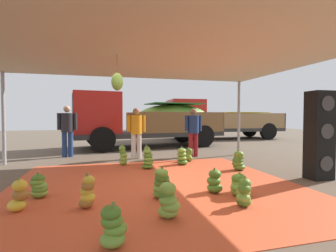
% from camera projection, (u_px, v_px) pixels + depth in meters
% --- Properties ---
extents(ground_plane, '(40.00, 40.00, 0.00)m').
position_uv_depth(ground_plane, '(136.00, 161.00, 7.99)').
color(ground_plane, brown).
extents(tarp_orange, '(5.70, 5.41, 0.01)m').
position_uv_depth(tarp_orange, '(156.00, 185.00, 5.09)').
color(tarp_orange, '#D1512D').
rests_on(tarp_orange, ground).
extents(tent_canopy, '(8.00, 7.00, 2.75)m').
position_uv_depth(tent_canopy, '(156.00, 51.00, 4.90)').
color(tent_canopy, '#9EA0A5').
rests_on(tent_canopy, ground).
extents(banana_bunch_0, '(0.32, 0.31, 0.60)m').
position_uv_depth(banana_bunch_0, '(123.00, 156.00, 7.17)').
color(banana_bunch_0, '#75A83D').
rests_on(banana_bunch_0, tarp_orange).
extents(banana_bunch_1, '(0.39, 0.37, 0.53)m').
position_uv_depth(banana_bunch_1, '(238.00, 161.00, 6.54)').
color(banana_bunch_1, '#518428').
rests_on(banana_bunch_1, tarp_orange).
extents(banana_bunch_2, '(0.42, 0.44, 0.53)m').
position_uv_depth(banana_bunch_2, '(182.00, 157.00, 7.28)').
color(banana_bunch_2, '#477523').
rests_on(banana_bunch_2, tarp_orange).
extents(banana_bunch_3, '(0.36, 0.37, 0.48)m').
position_uv_depth(banana_bunch_3, '(113.00, 227.00, 2.70)').
color(banana_bunch_3, '#6B9E38').
rests_on(banana_bunch_3, tarp_orange).
extents(banana_bunch_4, '(0.36, 0.35, 0.45)m').
position_uv_depth(banana_bunch_4, '(214.00, 182.00, 4.62)').
color(banana_bunch_4, '#518428').
rests_on(banana_bunch_4, tarp_orange).
extents(banana_bunch_5, '(0.42, 0.41, 0.43)m').
position_uv_depth(banana_bunch_5, '(240.00, 185.00, 4.40)').
color(banana_bunch_5, '#75A83D').
rests_on(banana_bunch_5, tarp_orange).
extents(banana_bunch_6, '(0.32, 0.32, 0.48)m').
position_uv_depth(banana_bunch_6, '(244.00, 193.00, 3.88)').
color(banana_bunch_6, '#477523').
rests_on(banana_bunch_6, tarp_orange).
extents(banana_bunch_7, '(0.36, 0.36, 0.49)m').
position_uv_depth(banana_bunch_7, '(19.00, 196.00, 3.71)').
color(banana_bunch_7, gold).
rests_on(banana_bunch_7, tarp_orange).
extents(banana_bunch_8, '(0.40, 0.40, 0.53)m').
position_uv_depth(banana_bunch_8, '(168.00, 201.00, 3.44)').
color(banana_bunch_8, '#75A83D').
rests_on(banana_bunch_8, tarp_orange).
extents(banana_bunch_9, '(0.36, 0.34, 0.44)m').
position_uv_depth(banana_bunch_9, '(188.00, 155.00, 7.80)').
color(banana_bunch_9, '#60932D').
rests_on(banana_bunch_9, tarp_orange).
extents(banana_bunch_10, '(0.36, 0.36, 0.44)m').
position_uv_depth(banana_bunch_10, '(39.00, 187.00, 4.32)').
color(banana_bunch_10, '#75A83D').
rests_on(banana_bunch_10, tarp_orange).
extents(banana_bunch_11, '(0.41, 0.41, 0.55)m').
position_uv_depth(banana_bunch_11, '(161.00, 184.00, 4.29)').
color(banana_bunch_11, '#60932D').
rests_on(banana_bunch_11, tarp_orange).
extents(banana_bunch_12, '(0.31, 0.31, 0.58)m').
position_uv_depth(banana_bunch_12, '(147.00, 156.00, 7.24)').
color(banana_bunch_12, '#60932D').
rests_on(banana_bunch_12, tarp_orange).
extents(banana_bunch_13, '(0.42, 0.40, 0.58)m').
position_uv_depth(banana_bunch_13, '(148.00, 160.00, 6.70)').
color(banana_bunch_13, '#477523').
rests_on(banana_bunch_13, tarp_orange).
extents(banana_bunch_14, '(0.33, 0.32, 0.53)m').
position_uv_depth(banana_bunch_14, '(87.00, 193.00, 3.83)').
color(banana_bunch_14, '#996628').
rests_on(banana_bunch_14, tarp_orange).
extents(cargo_truck_main, '(6.89, 3.25, 2.40)m').
position_uv_depth(cargo_truck_main, '(146.00, 120.00, 11.61)').
color(cargo_truck_main, '#2D2D2D').
rests_on(cargo_truck_main, ground).
extents(cargo_truck_far, '(7.17, 2.76, 2.40)m').
position_uv_depth(cargo_truck_far, '(218.00, 120.00, 15.75)').
color(cargo_truck_far, '#2D2D2D').
rests_on(cargo_truck_far, ground).
extents(worker_0, '(0.65, 0.40, 1.78)m').
position_uv_depth(worker_0, '(67.00, 127.00, 8.69)').
color(worker_0, navy).
rests_on(worker_0, ground).
extents(worker_1, '(0.62, 0.38, 1.68)m').
position_uv_depth(worker_1, '(193.00, 129.00, 8.75)').
color(worker_1, maroon).
rests_on(worker_1, ground).
extents(worker_2, '(0.62, 0.38, 1.69)m').
position_uv_depth(worker_2, '(136.00, 129.00, 8.35)').
color(worker_2, silver).
rests_on(worker_2, ground).
extents(speaker_stack, '(0.52, 0.42, 1.97)m').
position_uv_depth(speaker_stack, '(319.00, 135.00, 5.61)').
color(speaker_stack, black).
rests_on(speaker_stack, ground).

